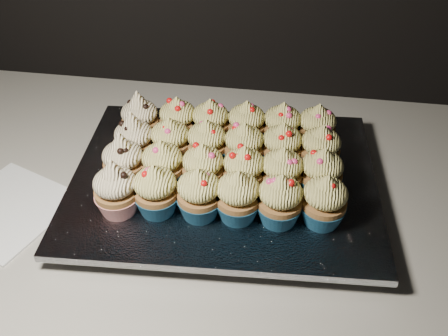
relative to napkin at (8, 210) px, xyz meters
name	(u,v)px	position (x,y,z in m)	size (l,w,h in m)	color
worktop	(210,190)	(0.30, 0.11, -0.02)	(2.44, 0.64, 0.04)	beige
napkin	(8,210)	(0.00, 0.00, 0.00)	(0.16, 0.16, 0.00)	white
baking_tray	(224,187)	(0.32, 0.09, 0.01)	(0.43, 0.33, 0.02)	black
foil_lining	(224,179)	(0.32, 0.09, 0.03)	(0.47, 0.37, 0.01)	silver
cupcake_0	(116,190)	(0.18, -0.01, 0.07)	(0.06, 0.06, 0.10)	#B41C19
cupcake_1	(156,191)	(0.24, 0.00, 0.07)	(0.06, 0.06, 0.08)	navy
cupcake_2	(199,194)	(0.30, 0.00, 0.07)	(0.06, 0.06, 0.08)	navy
cupcake_3	(238,197)	(0.35, 0.01, 0.07)	(0.06, 0.06, 0.08)	navy
cupcake_4	(280,200)	(0.41, 0.01, 0.07)	(0.06, 0.06, 0.08)	navy
cupcake_5	(324,201)	(0.47, 0.02, 0.07)	(0.06, 0.06, 0.08)	navy
cupcake_6	(124,162)	(0.18, 0.05, 0.07)	(0.06, 0.06, 0.10)	#B41C19
cupcake_7	(163,166)	(0.24, 0.06, 0.07)	(0.06, 0.06, 0.08)	navy
cupcake_8	(203,169)	(0.30, 0.06, 0.07)	(0.06, 0.06, 0.08)	navy
cupcake_9	(244,171)	(0.36, 0.06, 0.07)	(0.06, 0.06, 0.08)	navy
cupcake_10	(282,173)	(0.41, 0.07, 0.07)	(0.06, 0.06, 0.08)	navy
cupcake_11	(321,173)	(0.47, 0.07, 0.07)	(0.06, 0.06, 0.08)	navy
cupcake_12	(134,141)	(0.18, 0.11, 0.07)	(0.06, 0.06, 0.10)	#B41C19
cupcake_13	(170,142)	(0.23, 0.12, 0.07)	(0.06, 0.06, 0.08)	navy
cupcake_14	(207,144)	(0.29, 0.12, 0.07)	(0.06, 0.06, 0.08)	navy
cupcake_15	(244,147)	(0.35, 0.12, 0.07)	(0.06, 0.06, 0.08)	navy
cupcake_16	(282,147)	(0.41, 0.13, 0.07)	(0.06, 0.06, 0.08)	navy
cupcake_17	(320,150)	(0.47, 0.13, 0.07)	(0.06, 0.06, 0.08)	navy
cupcake_18	(140,119)	(0.17, 0.17, 0.07)	(0.06, 0.06, 0.10)	#B41C19
cupcake_19	(178,121)	(0.23, 0.18, 0.07)	(0.06, 0.06, 0.08)	navy
cupcake_20	(210,123)	(0.29, 0.18, 0.07)	(0.06, 0.06, 0.08)	navy
cupcake_21	(246,125)	(0.35, 0.18, 0.07)	(0.06, 0.06, 0.08)	navy
cupcake_22	(282,126)	(0.40, 0.19, 0.07)	(0.06, 0.06, 0.08)	navy
cupcake_23	(317,128)	(0.46, 0.19, 0.07)	(0.06, 0.06, 0.08)	navy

